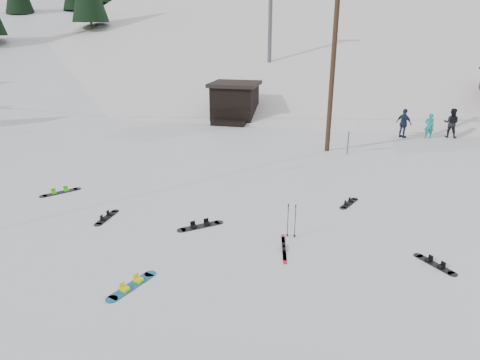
# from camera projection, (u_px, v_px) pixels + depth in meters

# --- Properties ---
(ground) EXTENTS (200.00, 200.00, 0.00)m
(ground) POSITION_uv_depth(u_px,v_px,m) (230.00, 284.00, 11.46)
(ground) COLOR white
(ground) RESTS_ON ground
(ski_slope) EXTENTS (60.00, 85.24, 65.97)m
(ski_slope) POSITION_uv_depth(u_px,v_px,m) (319.00, 154.00, 65.93)
(ski_slope) COLOR white
(ski_slope) RESTS_ON ground
(ridge_left) EXTENTS (47.54, 95.03, 58.38)m
(ridge_left) POSITION_uv_depth(u_px,v_px,m) (84.00, 146.00, 66.87)
(ridge_left) COLOR white
(ridge_left) RESTS_ON ground
(treeline_left) EXTENTS (20.00, 64.00, 10.00)m
(treeline_left) POSITION_uv_depth(u_px,v_px,m) (53.00, 80.00, 55.40)
(treeline_left) COLOR black
(treeline_left) RESTS_ON ground
(treeline_crest) EXTENTS (50.00, 6.00, 10.00)m
(treeline_crest) POSITION_uv_depth(u_px,v_px,m) (331.00, 60.00, 90.29)
(treeline_crest) COLOR black
(treeline_crest) RESTS_ON ski_slope
(utility_pole) EXTENTS (2.00, 0.26, 9.00)m
(utility_pole) POSITION_uv_depth(u_px,v_px,m) (333.00, 64.00, 22.28)
(utility_pole) COLOR #3A2819
(utility_pole) RESTS_ON ground
(trail_sign) EXTENTS (0.50, 0.09, 1.85)m
(trail_sign) POSITION_uv_depth(u_px,v_px,m) (349.00, 131.00, 22.81)
(trail_sign) COLOR #595B60
(trail_sign) RESTS_ON ground
(lift_hut) EXTENTS (3.40, 4.10, 2.75)m
(lift_hut) POSITION_uv_depth(u_px,v_px,m) (235.00, 101.00, 31.26)
(lift_hut) COLOR black
(lift_hut) RESTS_ON ground
(lift_tower_near) EXTENTS (2.20, 0.36, 8.00)m
(lift_tower_near) POSITION_uv_depth(u_px,v_px,m) (270.00, 10.00, 37.16)
(lift_tower_near) COLOR #595B60
(lift_tower_near) RESTS_ON ski_slope
(hero_snowboard) EXTENTS (0.77, 1.63, 0.12)m
(hero_snowboard) POSITION_uv_depth(u_px,v_px,m) (132.00, 285.00, 11.36)
(hero_snowboard) COLOR #166693
(hero_snowboard) RESTS_ON ground
(hero_skis) EXTENTS (0.42, 1.85, 0.10)m
(hero_skis) POSITION_uv_depth(u_px,v_px,m) (284.00, 248.00, 13.29)
(hero_skis) COLOR #B11227
(hero_skis) RESTS_ON ground
(ski_poles) EXTENTS (0.32, 0.09, 1.17)m
(ski_poles) POSITION_uv_depth(u_px,v_px,m) (291.00, 220.00, 13.85)
(ski_poles) COLOR black
(ski_poles) RESTS_ON ground
(board_scatter_a) EXTENTS (1.38, 1.19, 0.12)m
(board_scatter_a) POSITION_uv_depth(u_px,v_px,m) (200.00, 226.00, 14.76)
(board_scatter_a) COLOR black
(board_scatter_a) RESTS_ON ground
(board_scatter_b) EXTENTS (0.29, 1.47, 0.10)m
(board_scatter_b) POSITION_uv_depth(u_px,v_px,m) (107.00, 217.00, 15.43)
(board_scatter_b) COLOR black
(board_scatter_b) RESTS_ON ground
(board_scatter_c) EXTENTS (1.18, 1.38, 0.12)m
(board_scatter_c) POSITION_uv_depth(u_px,v_px,m) (60.00, 192.00, 17.78)
(board_scatter_c) COLOR black
(board_scatter_c) RESTS_ON ground
(board_scatter_d) EXTENTS (1.04, 1.14, 0.10)m
(board_scatter_d) POSITION_uv_depth(u_px,v_px,m) (435.00, 264.00, 12.39)
(board_scatter_d) COLOR black
(board_scatter_d) RESTS_ON ground
(board_scatter_f) EXTENTS (0.72, 1.31, 0.10)m
(board_scatter_f) POSITION_uv_depth(u_px,v_px,m) (349.00, 203.00, 16.67)
(board_scatter_f) COLOR black
(board_scatter_f) RESTS_ON ground
(skier_teal) EXTENTS (0.58, 0.41, 1.54)m
(skier_teal) POSITION_uv_depth(u_px,v_px,m) (429.00, 126.00, 26.31)
(skier_teal) COLOR #0D8B87
(skier_teal) RESTS_ON ground
(skier_dark) EXTENTS (1.04, 0.91, 1.82)m
(skier_dark) POSITION_uv_depth(u_px,v_px,m) (451.00, 123.00, 26.43)
(skier_dark) COLOR black
(skier_dark) RESTS_ON ground
(skier_navy) EXTENTS (1.08, 1.03, 1.80)m
(skier_navy) POSITION_uv_depth(u_px,v_px,m) (404.00, 123.00, 26.35)
(skier_navy) COLOR #192340
(skier_navy) RESTS_ON ground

